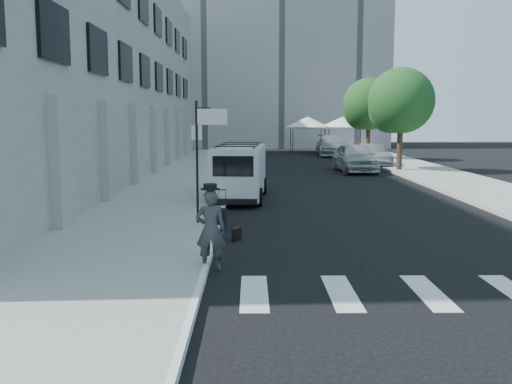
{
  "coord_description": "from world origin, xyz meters",
  "views": [
    {
      "loc": [
        -1.06,
        -13.09,
        3.2
      ],
      "look_at": [
        -0.93,
        1.28,
        1.3
      ],
      "focal_mm": 40.0,
      "sensor_mm": 36.0,
      "label": 1
    }
  ],
  "objects_px": {
    "parked_car_b": "(372,155)",
    "parked_car_c": "(332,145)",
    "businessman": "(211,230)",
    "parked_car_a": "(355,157)",
    "suitcase": "(222,219)",
    "briefcase": "(237,234)",
    "cargo_van": "(240,172)"
  },
  "relations": [
    {
      "from": "businessman",
      "to": "parked_car_a",
      "type": "bearing_deg",
      "value": -109.43
    },
    {
      "from": "cargo_van",
      "to": "parked_car_b",
      "type": "bearing_deg",
      "value": 64.72
    },
    {
      "from": "businessman",
      "to": "briefcase",
      "type": "height_order",
      "value": "businessman"
    },
    {
      "from": "briefcase",
      "to": "suitcase",
      "type": "xyz_separation_m",
      "value": [
        -0.47,
        1.52,
        0.13
      ]
    },
    {
      "from": "businessman",
      "to": "suitcase",
      "type": "xyz_separation_m",
      "value": [
        0.0,
        4.43,
        -0.56
      ]
    },
    {
      "from": "businessman",
      "to": "parked_car_b",
      "type": "bearing_deg",
      "value": -110.64
    },
    {
      "from": "parked_car_c",
      "to": "suitcase",
      "type": "bearing_deg",
      "value": -101.32
    },
    {
      "from": "parked_car_b",
      "to": "parked_car_c",
      "type": "height_order",
      "value": "parked_car_c"
    },
    {
      "from": "cargo_van",
      "to": "parked_car_c",
      "type": "relative_size",
      "value": 0.94
    },
    {
      "from": "briefcase",
      "to": "parked_car_a",
      "type": "relative_size",
      "value": 0.09
    },
    {
      "from": "suitcase",
      "to": "parked_car_a",
      "type": "distance_m",
      "value": 18.31
    },
    {
      "from": "cargo_van",
      "to": "parked_car_a",
      "type": "height_order",
      "value": "cargo_van"
    },
    {
      "from": "parked_car_a",
      "to": "parked_car_b",
      "type": "distance_m",
      "value": 4.17
    },
    {
      "from": "briefcase",
      "to": "parked_car_a",
      "type": "xyz_separation_m",
      "value": [
        6.43,
        18.47,
        0.69
      ]
    },
    {
      "from": "parked_car_b",
      "to": "parked_car_a",
      "type": "bearing_deg",
      "value": -119.53
    },
    {
      "from": "parked_car_a",
      "to": "parked_car_c",
      "type": "height_order",
      "value": "parked_car_a"
    },
    {
      "from": "businessman",
      "to": "parked_car_a",
      "type": "distance_m",
      "value": 22.46
    },
    {
      "from": "businessman",
      "to": "parked_car_a",
      "type": "relative_size",
      "value": 0.34
    },
    {
      "from": "suitcase",
      "to": "parked_car_a",
      "type": "xyz_separation_m",
      "value": [
        6.9,
        16.95,
        0.56
      ]
    },
    {
      "from": "businessman",
      "to": "cargo_van",
      "type": "xyz_separation_m",
      "value": [
        0.41,
        10.48,
        0.22
      ]
    },
    {
      "from": "businessman",
      "to": "cargo_van",
      "type": "height_order",
      "value": "cargo_van"
    },
    {
      "from": "suitcase",
      "to": "parked_car_b",
      "type": "bearing_deg",
      "value": 73.07
    },
    {
      "from": "suitcase",
      "to": "cargo_van",
      "type": "xyz_separation_m",
      "value": [
        0.41,
        6.06,
        0.78
      ]
    },
    {
      "from": "suitcase",
      "to": "parked_car_b",
      "type": "distance_m",
      "value": 22.46
    },
    {
      "from": "businessman",
      "to": "parked_car_c",
      "type": "distance_m",
      "value": 36.1
    },
    {
      "from": "briefcase",
      "to": "parked_car_b",
      "type": "height_order",
      "value": "parked_car_b"
    },
    {
      "from": "parked_car_a",
      "to": "parked_car_c",
      "type": "relative_size",
      "value": 0.85
    },
    {
      "from": "businessman",
      "to": "suitcase",
      "type": "bearing_deg",
      "value": -91.55
    },
    {
      "from": "parked_car_c",
      "to": "parked_car_b",
      "type": "bearing_deg",
      "value": -81.09
    },
    {
      "from": "businessman",
      "to": "parked_car_c",
      "type": "xyz_separation_m",
      "value": [
        7.54,
        35.31,
        -0.0
      ]
    },
    {
      "from": "briefcase",
      "to": "parked_car_a",
      "type": "bearing_deg",
      "value": 89.63
    },
    {
      "from": "briefcase",
      "to": "cargo_van",
      "type": "relative_size",
      "value": 0.08
    }
  ]
}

